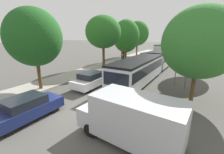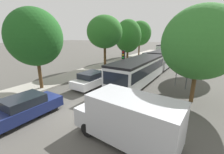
{
  "view_description": "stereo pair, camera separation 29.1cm",
  "coord_description": "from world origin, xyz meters",
  "px_view_note": "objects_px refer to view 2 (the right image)",
  "views": [
    {
      "loc": [
        6.71,
        -6.37,
        4.95
      ],
      "look_at": [
        0.2,
        5.11,
        1.2
      ],
      "focal_mm": 24.0,
      "sensor_mm": 36.0,
      "label": 1
    },
    {
      "loc": [
        6.96,
        -6.22,
        4.95
      ],
      "look_at": [
        0.2,
        5.11,
        1.2
      ],
      "focal_mm": 24.0,
      "sensor_mm": 36.0,
      "label": 2
    }
  ],
  "objects_px": {
    "direction_sign_post": "(189,62)",
    "city_bus_rear": "(166,48)",
    "no_entry_sign": "(177,68)",
    "tree_left_distant": "(140,34)",
    "queued_car_blue": "(120,68)",
    "tree_right_mid": "(204,37)",
    "queued_car_tan": "(139,62)",
    "queued_car_green": "(148,57)",
    "queued_car_white": "(92,79)",
    "tree_left_mid": "(105,32)",
    "queued_car_navy": "(26,107)",
    "white_van": "(129,118)",
    "tree_right_near": "(200,43)",
    "traffic_light": "(123,59)",
    "articulated_bus": "(150,64)",
    "tree_left_near": "(36,39)",
    "tree_left_far": "(128,36)"
  },
  "relations": [
    {
      "from": "articulated_bus",
      "to": "traffic_light",
      "type": "relative_size",
      "value": 5.08
    },
    {
      "from": "traffic_light",
      "to": "queued_car_blue",
      "type": "bearing_deg",
      "value": -158.52
    },
    {
      "from": "white_van",
      "to": "queued_car_green",
      "type": "bearing_deg",
      "value": -69.26
    },
    {
      "from": "queued_car_white",
      "to": "tree_left_distant",
      "type": "relative_size",
      "value": 0.54
    },
    {
      "from": "queued_car_green",
      "to": "white_van",
      "type": "height_order",
      "value": "white_van"
    },
    {
      "from": "queued_car_white",
      "to": "tree_left_mid",
      "type": "xyz_separation_m",
      "value": [
        -3.6,
        7.77,
        4.54
      ]
    },
    {
      "from": "queued_car_green",
      "to": "tree_right_near",
      "type": "relative_size",
      "value": 0.63
    },
    {
      "from": "city_bus_rear",
      "to": "white_van",
      "type": "relative_size",
      "value": 2.15
    },
    {
      "from": "queued_car_blue",
      "to": "tree_right_mid",
      "type": "relative_size",
      "value": 0.62
    },
    {
      "from": "queued_car_tan",
      "to": "tree_left_mid",
      "type": "relative_size",
      "value": 0.52
    },
    {
      "from": "queued_car_navy",
      "to": "queued_car_tan",
      "type": "relative_size",
      "value": 1.05
    },
    {
      "from": "queued_car_navy",
      "to": "tree_left_mid",
      "type": "distance_m",
      "value": 15.53
    },
    {
      "from": "tree_left_near",
      "to": "tree_right_mid",
      "type": "xyz_separation_m",
      "value": [
        12.36,
        13.9,
        0.08
      ]
    },
    {
      "from": "tree_left_near",
      "to": "tree_left_distant",
      "type": "bearing_deg",
      "value": 91.08
    },
    {
      "from": "city_bus_rear",
      "to": "tree_left_near",
      "type": "distance_m",
      "value": 36.88
    },
    {
      "from": "traffic_light",
      "to": "city_bus_rear",
      "type": "bearing_deg",
      "value": 172.98
    },
    {
      "from": "no_entry_sign",
      "to": "tree_right_near",
      "type": "distance_m",
      "value": 4.4
    },
    {
      "from": "traffic_light",
      "to": "tree_right_near",
      "type": "height_order",
      "value": "tree_right_near"
    },
    {
      "from": "tree_left_distant",
      "to": "traffic_light",
      "type": "bearing_deg",
      "value": -73.45
    },
    {
      "from": "queued_car_navy",
      "to": "traffic_light",
      "type": "xyz_separation_m",
      "value": [
        1.79,
        9.51,
        1.77
      ]
    },
    {
      "from": "articulated_bus",
      "to": "white_van",
      "type": "bearing_deg",
      "value": 14.18
    },
    {
      "from": "tree_right_near",
      "to": "queued_car_white",
      "type": "bearing_deg",
      "value": -172.05
    },
    {
      "from": "no_entry_sign",
      "to": "tree_left_far",
      "type": "distance_m",
      "value": 15.51
    },
    {
      "from": "tree_left_mid",
      "to": "no_entry_sign",
      "type": "bearing_deg",
      "value": -17.55
    },
    {
      "from": "queued_car_white",
      "to": "queued_car_green",
      "type": "height_order",
      "value": "queued_car_white"
    },
    {
      "from": "queued_car_green",
      "to": "queued_car_white",
      "type": "bearing_deg",
      "value": -177.53
    },
    {
      "from": "articulated_bus",
      "to": "queued_car_white",
      "type": "xyz_separation_m",
      "value": [
        -3.51,
        -7.27,
        -0.72
      ]
    },
    {
      "from": "articulated_bus",
      "to": "no_entry_sign",
      "type": "relative_size",
      "value": 6.13
    },
    {
      "from": "queued_car_navy",
      "to": "traffic_light",
      "type": "height_order",
      "value": "traffic_light"
    },
    {
      "from": "queued_car_navy",
      "to": "tree_right_mid",
      "type": "height_order",
      "value": "tree_right_mid"
    },
    {
      "from": "queued_car_tan",
      "to": "queued_car_green",
      "type": "bearing_deg",
      "value": 5.08
    },
    {
      "from": "queued_car_navy",
      "to": "traffic_light",
      "type": "relative_size",
      "value": 1.23
    },
    {
      "from": "queued_car_blue",
      "to": "white_van",
      "type": "xyz_separation_m",
      "value": [
        6.47,
        -11.45,
        0.47
      ]
    },
    {
      "from": "tree_right_near",
      "to": "tree_right_mid",
      "type": "xyz_separation_m",
      "value": [
        0.16,
        9.72,
        0.29
      ]
    },
    {
      "from": "queued_car_white",
      "to": "white_van",
      "type": "xyz_separation_m",
      "value": [
        6.37,
        -5.34,
        0.49
      ]
    },
    {
      "from": "direction_sign_post",
      "to": "tree_left_near",
      "type": "xyz_separation_m",
      "value": [
        -11.54,
        -6.93,
        2.04
      ]
    },
    {
      "from": "direction_sign_post",
      "to": "tree_right_mid",
      "type": "relative_size",
      "value": 0.51
    },
    {
      "from": "queued_car_white",
      "to": "tree_left_near",
      "type": "height_order",
      "value": "tree_left_near"
    },
    {
      "from": "direction_sign_post",
      "to": "tree_left_distant",
      "type": "relative_size",
      "value": 0.45
    },
    {
      "from": "queued_car_tan",
      "to": "white_van",
      "type": "bearing_deg",
      "value": -158.53
    },
    {
      "from": "no_entry_sign",
      "to": "direction_sign_post",
      "type": "relative_size",
      "value": 0.78
    },
    {
      "from": "direction_sign_post",
      "to": "city_bus_rear",
      "type": "bearing_deg",
      "value": -88.09
    },
    {
      "from": "traffic_light",
      "to": "tree_right_near",
      "type": "distance_m",
      "value": 7.17
    },
    {
      "from": "traffic_light",
      "to": "tree_right_near",
      "type": "xyz_separation_m",
      "value": [
        6.71,
        -1.71,
        1.88
      ]
    },
    {
      "from": "articulated_bus",
      "to": "city_bus_rear",
      "type": "distance_m",
      "value": 26.57
    },
    {
      "from": "queued_car_white",
      "to": "queued_car_tan",
      "type": "relative_size",
      "value": 1.09
    },
    {
      "from": "tree_right_near",
      "to": "city_bus_rear",
      "type": "bearing_deg",
      "value": 105.02
    },
    {
      "from": "no_entry_sign",
      "to": "tree_left_distant",
      "type": "bearing_deg",
      "value": -149.31
    },
    {
      "from": "tree_left_far",
      "to": "city_bus_rear",
      "type": "bearing_deg",
      "value": 79.27
    },
    {
      "from": "queued_car_white",
      "to": "queued_car_green",
      "type": "xyz_separation_m",
      "value": [
        -0.23,
        18.26,
        -0.0
      ]
    }
  ]
}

